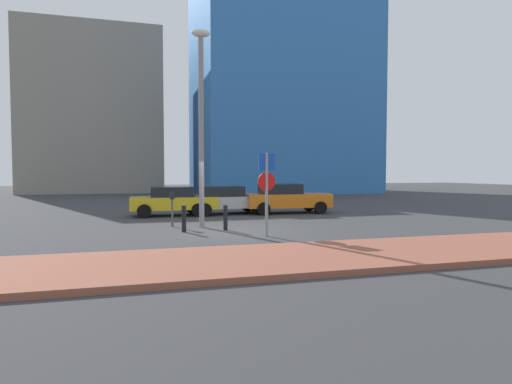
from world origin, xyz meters
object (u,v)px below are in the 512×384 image
Objects in this scene: parked_car_yellow at (174,200)px; parking_meter at (172,204)px; parking_sign_post at (267,184)px; traffic_bollard_near at (225,218)px; parked_car_silver at (224,199)px; street_lamp at (201,112)px; traffic_bollard_mid at (184,219)px; parked_car_orange at (286,198)px.

parked_car_yellow reaches higher than parking_meter.
parking_sign_post reaches higher than traffic_bollard_near.
parked_car_silver is at bearing 79.58° from traffic_bollard_near.
parking_sign_post is at bearing -90.51° from parked_car_silver.
parked_car_silver is 0.61× the size of street_lamp.
traffic_bollard_near is at bearing 120.13° from parking_sign_post.
parked_car_silver is (2.50, 0.18, -0.01)m from parked_car_yellow.
traffic_bollard_near is at bearing 2.45° from traffic_bollard_mid.
traffic_bollard_near is at bearing -127.99° from parked_car_orange.
street_lamp is at bearing 55.07° from traffic_bollard_mid.
traffic_bollard_mid is at bearing -113.38° from parked_car_silver.
street_lamp is at bearing 123.69° from traffic_bollard_near.
parking_sign_post is at bearing -49.83° from parking_meter.
street_lamp reaches higher than parked_car_silver.
traffic_bollard_mid reaches higher than traffic_bollard_near.
traffic_bollard_near is (1.41, -5.73, -0.28)m from parked_car_yellow.
parking_meter is 1.47× the size of traffic_bollard_near.
street_lamp is at bearing -110.33° from parked_car_silver.
street_lamp is 8.17× the size of traffic_bollard_near.
parked_car_yellow is 0.92× the size of parked_car_silver.
traffic_bollard_mid is (-5.76, -5.53, -0.31)m from parked_car_orange.
traffic_bollard_near is (0.71, -1.06, -3.91)m from street_lamp.
traffic_bollard_mid is (-2.58, -5.98, -0.27)m from parked_car_silver.
parked_car_silver is 6.32m from street_lamp.
parked_car_orange is 4.84× the size of traffic_bollard_near.
parked_car_orange is at bearing 65.77° from parking_sign_post.
parked_car_silver is 3.21m from parked_car_orange.
parked_car_yellow is 3.08× the size of parking_meter.
parked_car_silver is 1.66× the size of parking_sign_post.
parking_sign_post is 2.39m from traffic_bollard_near.
parking_sign_post is (2.43, -7.49, 0.97)m from parked_car_yellow.
parking_meter is (-2.80, 3.32, -0.84)m from parking_sign_post.
street_lamp is 4.11m from traffic_bollard_near.
street_lamp is (-1.73, 2.82, 2.65)m from parking_sign_post.
parking_sign_post is 2.03× the size of parking_meter.
parked_car_yellow is at bearing 177.29° from parked_car_orange.
parked_car_silver is at bearing 69.67° from street_lamp.
parked_car_orange is at bearing 32.84° from parking_meter.
street_lamp is (-4.98, -4.40, 3.58)m from parked_car_orange.
traffic_bollard_near is (-4.27, -5.46, -0.33)m from parked_car_orange.
parking_meter reaches higher than traffic_bollard_mid.
parked_car_orange reaches higher than parking_meter.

